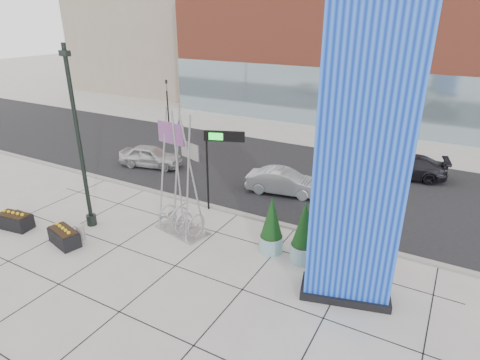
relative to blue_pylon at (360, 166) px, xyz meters
The scene contains 19 objects.
ground 8.75m from the blue_pylon, behind, with size 160.00×160.00×0.00m, color #9E9991.
street_asphalt 12.91m from the blue_pylon, 127.38° to the left, with size 80.00×12.00×0.02m, color black.
curb_edge 9.38m from the blue_pylon, 154.21° to the left, with size 80.00×0.30×0.12m, color gray.
tower_podium 27.25m from the blue_pylon, 103.30° to the left, with size 34.00×10.00×11.00m, color #AD4932.
tower_glass_front 22.72m from the blue_pylon, 106.10° to the left, with size 34.00×0.60×5.00m, color #8CA5B2.
blue_pylon is the anchor object (origin of this frame).
lamp_post 11.83m from the blue_pylon, behind, with size 0.53×0.44×8.09m.
public_art_sculpture 8.42m from the blue_pylon, behind, with size 2.69×1.74×5.64m.
concrete_bollard 12.13m from the blue_pylon, behind, with size 0.34×0.34×0.67m, color gray.
overhead_street_sign 8.01m from the blue_pylon, 155.21° to the left, with size 1.86×0.84×4.08m.
round_planter_east 4.24m from the blue_pylon, 121.79° to the left, with size 0.98×0.98×2.46m.
round_planter_mid 4.36m from the blue_pylon, 147.61° to the left, with size 1.04×1.04×2.61m.
round_planter_west 5.22m from the blue_pylon, 159.04° to the left, with size 0.99×0.99×2.48m.
box_planter_north 12.47m from the blue_pylon, 167.66° to the right, with size 1.67×1.11×0.84m.
box_planter_south 15.42m from the blue_pylon, 169.69° to the right, with size 1.65×0.99×0.85m.
car_white_west 16.41m from the blue_pylon, 155.39° to the left, with size 1.61×4.00×1.36m, color silver.
car_silver_mid 9.67m from the blue_pylon, 127.61° to the left, with size 1.41×4.05×1.34m, color #9FA3A7.
car_dark_east 13.20m from the blue_pylon, 89.95° to the left, with size 1.95×4.79×1.39m, color black.
traffic_signal 24.26m from the blue_pylon, 143.01° to the left, with size 0.15×0.18×4.10m.
Camera 1 is at (9.64, -11.27, 9.13)m, focal length 30.00 mm.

